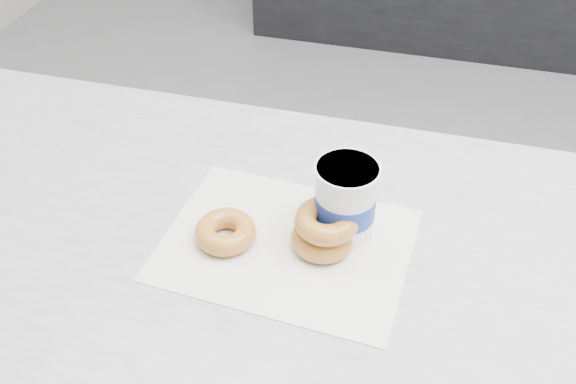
# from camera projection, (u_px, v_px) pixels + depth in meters

# --- Properties ---
(ground) EXTENTS (5.00, 5.00, 0.00)m
(ground) POSITION_uv_depth(u_px,v_px,m) (476.00, 362.00, 1.81)
(ground) COLOR gray
(ground) RESTS_ON ground
(wax_paper) EXTENTS (0.36, 0.28, 0.00)m
(wax_paper) POSITION_uv_depth(u_px,v_px,m) (286.00, 244.00, 0.90)
(wax_paper) COLOR silver
(wax_paper) RESTS_ON counter
(donut_single) EXTENTS (0.11, 0.11, 0.03)m
(donut_single) POSITION_uv_depth(u_px,v_px,m) (225.00, 232.00, 0.90)
(donut_single) COLOR orange
(donut_single) RESTS_ON wax_paper
(donut_stack) EXTENTS (0.12, 0.12, 0.06)m
(donut_stack) POSITION_uv_depth(u_px,v_px,m) (324.00, 229.00, 0.88)
(donut_stack) COLOR orange
(donut_stack) RESTS_ON wax_paper
(coffee_cup) EXTENTS (0.09, 0.09, 0.12)m
(coffee_cup) POSITION_uv_depth(u_px,v_px,m) (345.00, 201.00, 0.88)
(coffee_cup) COLOR white
(coffee_cup) RESTS_ON counter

